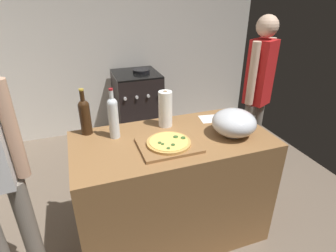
{
  "coord_description": "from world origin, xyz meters",
  "views": [
    {
      "loc": [
        -0.42,
        -0.94,
        1.85
      ],
      "look_at": [
        0.18,
        0.77,
        0.95
      ],
      "focal_mm": 29.21,
      "sensor_mm": 36.0,
      "label": 1
    }
  ],
  "objects_px": {
    "pizza": "(169,142)",
    "wine_bottle_dark": "(85,115)",
    "stove": "(138,105)",
    "person_in_red": "(258,91)",
    "wine_bottle_green": "(113,116)",
    "mixing_bowl": "(234,123)",
    "paper_towel_roll": "(165,109)"
  },
  "relations": [
    {
      "from": "stove",
      "to": "person_in_red",
      "type": "height_order",
      "value": "person_in_red"
    },
    {
      "from": "mixing_bowl",
      "to": "wine_bottle_green",
      "type": "height_order",
      "value": "wine_bottle_green"
    },
    {
      "from": "pizza",
      "to": "wine_bottle_dark",
      "type": "distance_m",
      "value": 0.64
    },
    {
      "from": "mixing_bowl",
      "to": "person_in_red",
      "type": "relative_size",
      "value": 0.19
    },
    {
      "from": "paper_towel_roll",
      "to": "stove",
      "type": "height_order",
      "value": "paper_towel_roll"
    },
    {
      "from": "pizza",
      "to": "wine_bottle_dark",
      "type": "height_order",
      "value": "wine_bottle_dark"
    },
    {
      "from": "pizza",
      "to": "mixing_bowl",
      "type": "xyz_separation_m",
      "value": [
        0.5,
        0.0,
        0.07
      ]
    },
    {
      "from": "pizza",
      "to": "mixing_bowl",
      "type": "bearing_deg",
      "value": 0.54
    },
    {
      "from": "mixing_bowl",
      "to": "wine_bottle_green",
      "type": "xyz_separation_m",
      "value": [
        -0.82,
        0.25,
        0.07
      ]
    },
    {
      "from": "person_in_red",
      "to": "wine_bottle_green",
      "type": "bearing_deg",
      "value": -165.55
    },
    {
      "from": "pizza",
      "to": "paper_towel_roll",
      "type": "relative_size",
      "value": 1.06
    },
    {
      "from": "wine_bottle_green",
      "to": "wine_bottle_dark",
      "type": "distance_m",
      "value": 0.22
    },
    {
      "from": "wine_bottle_green",
      "to": "person_in_red",
      "type": "xyz_separation_m",
      "value": [
        1.48,
        0.38,
        -0.11
      ]
    },
    {
      "from": "pizza",
      "to": "wine_bottle_green",
      "type": "bearing_deg",
      "value": 141.21
    },
    {
      "from": "pizza",
      "to": "wine_bottle_green",
      "type": "xyz_separation_m",
      "value": [
        -0.32,
        0.26,
        0.13
      ]
    },
    {
      "from": "person_in_red",
      "to": "stove",
      "type": "bearing_deg",
      "value": 127.59
    },
    {
      "from": "paper_towel_roll",
      "to": "wine_bottle_green",
      "type": "xyz_separation_m",
      "value": [
        -0.4,
        -0.06,
        0.03
      ]
    },
    {
      "from": "wine_bottle_green",
      "to": "person_in_red",
      "type": "bearing_deg",
      "value": 14.45
    },
    {
      "from": "mixing_bowl",
      "to": "stove",
      "type": "relative_size",
      "value": 0.34
    },
    {
      "from": "pizza",
      "to": "stove",
      "type": "distance_m",
      "value": 1.94
    },
    {
      "from": "paper_towel_roll",
      "to": "person_in_red",
      "type": "height_order",
      "value": "person_in_red"
    },
    {
      "from": "paper_towel_roll",
      "to": "wine_bottle_dark",
      "type": "relative_size",
      "value": 0.82
    },
    {
      "from": "wine_bottle_dark",
      "to": "stove",
      "type": "bearing_deg",
      "value": 64.17
    },
    {
      "from": "wine_bottle_green",
      "to": "wine_bottle_dark",
      "type": "height_order",
      "value": "wine_bottle_green"
    },
    {
      "from": "mixing_bowl",
      "to": "paper_towel_roll",
      "type": "relative_size",
      "value": 1.13
    },
    {
      "from": "wine_bottle_green",
      "to": "wine_bottle_dark",
      "type": "bearing_deg",
      "value": 145.9
    },
    {
      "from": "stove",
      "to": "person_in_red",
      "type": "bearing_deg",
      "value": -52.41
    },
    {
      "from": "paper_towel_roll",
      "to": "person_in_red",
      "type": "relative_size",
      "value": 0.17
    },
    {
      "from": "mixing_bowl",
      "to": "stove",
      "type": "xyz_separation_m",
      "value": [
        -0.28,
        1.86,
        -0.54
      ]
    },
    {
      "from": "paper_towel_roll",
      "to": "stove",
      "type": "distance_m",
      "value": 1.67
    },
    {
      "from": "pizza",
      "to": "wine_bottle_dark",
      "type": "xyz_separation_m",
      "value": [
        -0.5,
        0.38,
        0.12
      ]
    },
    {
      "from": "pizza",
      "to": "person_in_red",
      "type": "distance_m",
      "value": 1.33
    }
  ]
}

